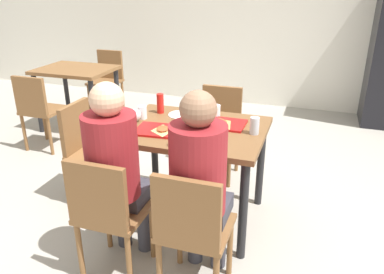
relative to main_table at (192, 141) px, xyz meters
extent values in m
cube|color=#9E998E|center=(0.00, 0.00, -0.67)|extent=(10.00, 10.00, 0.02)
cube|color=silver|center=(0.00, 3.20, 0.74)|extent=(10.00, 0.10, 2.80)
cube|color=brown|center=(0.00, 0.00, 0.09)|extent=(1.07, 0.84, 0.04)
cylinder|color=black|center=(-0.48, -0.36, -0.30)|extent=(0.06, 0.06, 0.73)
cylinder|color=black|center=(0.48, -0.36, -0.30)|extent=(0.06, 0.06, 0.73)
cylinder|color=black|center=(-0.48, 0.36, -0.30)|extent=(0.06, 0.06, 0.73)
cylinder|color=black|center=(0.48, 0.36, -0.30)|extent=(0.06, 0.06, 0.73)
cube|color=brown|center=(-0.27, -0.72, -0.23)|extent=(0.40, 0.40, 0.03)
cube|color=brown|center=(-0.27, -0.90, -0.01)|extent=(0.38, 0.04, 0.40)
cylinder|color=brown|center=(-0.44, -0.55, -0.45)|extent=(0.04, 0.04, 0.42)
cylinder|color=brown|center=(-0.10, -0.55, -0.45)|extent=(0.04, 0.04, 0.42)
cylinder|color=brown|center=(-0.44, -0.89, -0.45)|extent=(0.04, 0.04, 0.42)
cylinder|color=brown|center=(-0.10, -0.89, -0.45)|extent=(0.04, 0.04, 0.42)
cube|color=brown|center=(0.27, -0.72, -0.23)|extent=(0.40, 0.40, 0.03)
cube|color=brown|center=(0.27, -0.90, -0.01)|extent=(0.38, 0.04, 0.40)
cylinder|color=brown|center=(0.10, -0.55, -0.45)|extent=(0.04, 0.04, 0.42)
cylinder|color=brown|center=(0.44, -0.55, -0.45)|extent=(0.04, 0.04, 0.42)
cylinder|color=brown|center=(0.10, -0.89, -0.45)|extent=(0.04, 0.04, 0.42)
cube|color=brown|center=(0.00, 0.72, -0.23)|extent=(0.40, 0.40, 0.03)
cube|color=brown|center=(0.00, 0.90, -0.01)|extent=(0.38, 0.04, 0.40)
cylinder|color=brown|center=(0.17, 0.55, -0.45)|extent=(0.04, 0.04, 0.42)
cylinder|color=brown|center=(-0.17, 0.55, -0.45)|extent=(0.04, 0.04, 0.42)
cylinder|color=brown|center=(0.17, 0.89, -0.45)|extent=(0.04, 0.04, 0.42)
cylinder|color=brown|center=(-0.17, 0.89, -0.45)|extent=(0.04, 0.04, 0.42)
cube|color=brown|center=(-0.84, 0.00, -0.23)|extent=(0.40, 0.40, 0.03)
cube|color=brown|center=(-1.02, 0.00, -0.01)|extent=(0.04, 0.38, 0.40)
cylinder|color=brown|center=(-0.67, 0.17, -0.45)|extent=(0.04, 0.04, 0.42)
cylinder|color=brown|center=(-0.67, -0.17, -0.45)|extent=(0.04, 0.04, 0.42)
cylinder|color=brown|center=(-1.01, 0.17, -0.45)|extent=(0.04, 0.04, 0.42)
cylinder|color=brown|center=(-1.01, -0.17, -0.45)|extent=(0.04, 0.04, 0.42)
cylinder|color=#383842|center=(-0.35, -0.49, -0.44)|extent=(0.10, 0.10, 0.45)
cylinder|color=#383842|center=(-0.19, -0.49, -0.44)|extent=(0.10, 0.10, 0.45)
cube|color=#383842|center=(-0.27, -0.59, -0.16)|extent=(0.32, 0.28, 0.10)
cylinder|color=maroon|center=(-0.27, -0.70, 0.15)|extent=(0.32, 0.32, 0.52)
sphere|color=#DBAD89|center=(-0.27, -0.70, 0.50)|extent=(0.20, 0.20, 0.20)
cylinder|color=#383842|center=(0.19, -0.49, -0.44)|extent=(0.10, 0.10, 0.45)
cylinder|color=#383842|center=(0.35, -0.49, -0.44)|extent=(0.10, 0.10, 0.45)
cube|color=#383842|center=(0.27, -0.59, -0.16)|extent=(0.32, 0.28, 0.10)
cylinder|color=maroon|center=(0.27, -0.70, 0.15)|extent=(0.32, 0.32, 0.52)
sphere|color=#8C664C|center=(0.27, -0.70, 0.50)|extent=(0.20, 0.20, 0.20)
cube|color=#B21414|center=(-0.19, -0.15, 0.12)|extent=(0.38, 0.29, 0.02)
cube|color=#B21414|center=(0.19, 0.13, 0.12)|extent=(0.36, 0.26, 0.02)
cylinder|color=white|center=(-0.16, 0.23, 0.11)|extent=(0.22, 0.22, 0.01)
cylinder|color=white|center=(0.16, -0.23, 0.11)|extent=(0.22, 0.22, 0.01)
pyramid|color=#DBAD60|center=(-0.17, -0.16, 0.13)|extent=(0.18, 0.20, 0.01)
ellipsoid|color=#B74723|center=(-0.17, -0.16, 0.14)|extent=(0.12, 0.14, 0.01)
pyramid|color=#C68C47|center=(0.18, 0.11, 0.13)|extent=(0.25, 0.26, 0.01)
ellipsoid|color=#B74723|center=(0.18, 0.11, 0.14)|extent=(0.18, 0.18, 0.01)
cylinder|color=white|center=(-0.03, 0.36, 0.16)|extent=(0.07, 0.07, 0.10)
cylinder|color=white|center=(0.03, -0.36, 0.16)|extent=(0.07, 0.07, 0.10)
cylinder|color=white|center=(-0.43, 0.06, 0.16)|extent=(0.07, 0.07, 0.10)
cylinder|color=white|center=(0.11, 0.27, 0.16)|extent=(0.07, 0.07, 0.10)
cylinder|color=#B7BCC6|center=(0.46, 0.02, 0.17)|extent=(0.07, 0.07, 0.12)
cylinder|color=red|center=(-0.35, 0.23, 0.19)|extent=(0.06, 0.06, 0.16)
sphere|color=silver|center=(-0.46, -0.02, 0.16)|extent=(0.10, 0.10, 0.10)
cube|color=brown|center=(-1.99, 1.44, 0.09)|extent=(0.90, 0.70, 0.04)
cylinder|color=black|center=(-2.38, 1.15, -0.30)|extent=(0.06, 0.06, 0.73)
cylinder|color=black|center=(-1.60, 1.15, -0.30)|extent=(0.06, 0.06, 0.73)
cylinder|color=black|center=(-2.38, 1.73, -0.30)|extent=(0.06, 0.06, 0.73)
cylinder|color=black|center=(-1.60, 1.73, -0.30)|extent=(0.06, 0.06, 0.73)
cube|color=brown|center=(-1.99, 0.79, -0.23)|extent=(0.40, 0.40, 0.03)
cube|color=brown|center=(-1.99, 0.61, -0.01)|extent=(0.38, 0.04, 0.40)
cylinder|color=brown|center=(-2.16, 0.96, -0.45)|extent=(0.04, 0.04, 0.42)
cylinder|color=brown|center=(-1.82, 0.96, -0.45)|extent=(0.04, 0.04, 0.42)
cylinder|color=brown|center=(-2.16, 0.62, -0.45)|extent=(0.04, 0.04, 0.42)
cylinder|color=brown|center=(-1.82, 0.62, -0.45)|extent=(0.04, 0.04, 0.42)
cube|color=brown|center=(-1.99, 2.09, -0.23)|extent=(0.40, 0.40, 0.03)
cube|color=brown|center=(-1.99, 2.27, -0.01)|extent=(0.38, 0.04, 0.40)
cylinder|color=brown|center=(-1.82, 1.92, -0.45)|extent=(0.04, 0.04, 0.42)
cylinder|color=brown|center=(-2.16, 1.92, -0.45)|extent=(0.04, 0.04, 0.42)
cylinder|color=brown|center=(-1.82, 2.26, -0.45)|extent=(0.04, 0.04, 0.42)
cylinder|color=brown|center=(-2.16, 2.26, -0.45)|extent=(0.04, 0.04, 0.42)
camera|label=1|loc=(0.83, -2.49, 1.13)|focal=35.72mm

